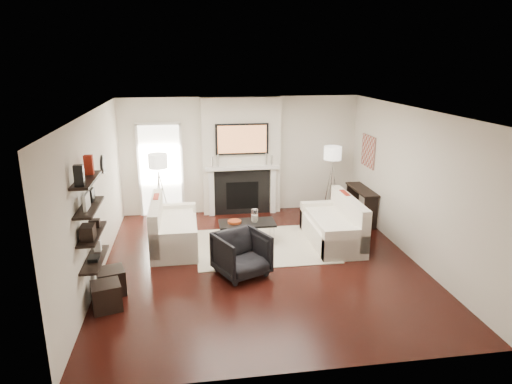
{
  "coord_description": "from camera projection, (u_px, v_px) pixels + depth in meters",
  "views": [
    {
      "loc": [
        -1.2,
        -7.38,
        3.51
      ],
      "look_at": [
        0.0,
        0.6,
        1.15
      ],
      "focal_mm": 32.0,
      "sensor_mm": 36.0,
      "label": 1
    }
  ],
  "objects": [
    {
      "name": "loveseat_left_back",
      "position": [
        157.0,
        221.0,
        8.72
      ],
      "size": [
        0.18,
        1.8,
        0.8
      ],
      "primitive_type": "cube",
      "color": "white",
      "rests_on": "floor"
    },
    {
      "name": "shelf_top",
      "position": [
        86.0,
        180.0,
        6.31
      ],
      "size": [
        0.25,
        1.0,
        0.04
      ],
      "primitive_type": "cube",
      "color": "black",
      "rests_on": "wall_left"
    },
    {
      "name": "lamp_left_post",
      "position": [
        160.0,
        200.0,
        9.82
      ],
      "size": [
        0.02,
        0.02,
        1.2
      ],
      "primitive_type": "cylinder",
      "color": "silver",
      "rests_on": "floor"
    },
    {
      "name": "door_trim_r",
      "position": [
        182.0,
        170.0,
        10.48
      ],
      "size": [
        0.06,
        0.06,
        2.16
      ],
      "primitive_type": "cube",
      "color": "white",
      "rests_on": "floor"
    },
    {
      "name": "firebox",
      "position": [
        242.0,
        195.0,
        10.63
      ],
      "size": [
        0.75,
        0.02,
        0.65
      ],
      "primitive_type": "cube",
      "color": "black",
      "rests_on": "floor"
    },
    {
      "name": "ottoman_far",
      "position": [
        106.0,
        296.0,
        6.62
      ],
      "size": [
        0.49,
        0.49,
        0.4
      ],
      "primitive_type": "cube",
      "rotation": [
        0.0,
        0.0,
        0.26
      ],
      "color": "black",
      "rests_on": "floor"
    },
    {
      "name": "hallway_panel",
      "position": [
        161.0,
        171.0,
        10.44
      ],
      "size": [
        0.9,
        0.02,
        2.1
      ],
      "primitive_type": "cube",
      "color": "white",
      "rests_on": "floor"
    },
    {
      "name": "lamp_left_shade",
      "position": [
        158.0,
        161.0,
        9.58
      ],
      "size": [
        0.4,
        0.4,
        0.3
      ],
      "primitive_type": "cylinder",
      "color": "white",
      "rests_on": "lamp_left_post"
    },
    {
      "name": "candlestick_l_tall",
      "position": [
        218.0,
        161.0,
        10.28
      ],
      "size": [
        0.04,
        0.04,
        0.3
      ],
      "primitive_type": "cylinder",
      "color": "silver",
      "rests_on": "mantel_shelf"
    },
    {
      "name": "mantel_pilaster_l",
      "position": [
        211.0,
        193.0,
        10.48
      ],
      "size": [
        0.12,
        0.08,
        1.1
      ],
      "primitive_type": "cube",
      "color": "white",
      "rests_on": "floor"
    },
    {
      "name": "loveseat_right_arm_s",
      "position": [
        320.0,
        215.0,
        9.75
      ],
      "size": [
        0.85,
        0.18,
        0.6
      ],
      "primitive_type": "cube",
      "color": "white",
      "rests_on": "floor"
    },
    {
      "name": "clock_face",
      "position": [
        104.0,
        164.0,
        8.16
      ],
      "size": [
        0.01,
        0.29,
        0.29
      ],
      "primitive_type": "cylinder",
      "rotation": [
        0.0,
        1.57,
        0.0
      ],
      "color": "white",
      "rests_on": "clock_rim"
    },
    {
      "name": "rug",
      "position": [
        264.0,
        246.0,
        8.91
      ],
      "size": [
        2.6,
        2.0,
        0.01
      ],
      "primitive_type": "cube",
      "color": "beige",
      "rests_on": "floor"
    },
    {
      "name": "pillow_right_charcoal",
      "position": [
        355.0,
        212.0,
        8.63
      ],
      "size": [
        0.1,
        0.4,
        0.4
      ],
      "primitive_type": "cube",
      "color": "black",
      "rests_on": "loveseat_right_cushion"
    },
    {
      "name": "armchair",
      "position": [
        242.0,
        252.0,
        7.63
      ],
      "size": [
        1.02,
        1.0,
        0.81
      ],
      "primitive_type": "imported",
      "rotation": [
        0.0,
        0.0,
        0.43
      ],
      "color": "black",
      "rests_on": "floor"
    },
    {
      "name": "console_leg_n",
      "position": [
        371.0,
        214.0,
        9.68
      ],
      "size": [
        0.3,
        0.04,
        0.71
      ],
      "primitive_type": "cube",
      "color": "black",
      "rests_on": "floor"
    },
    {
      "name": "chimney_breast",
      "position": [
        241.0,
        156.0,
        10.52
      ],
      "size": [
        1.8,
        0.25,
        2.7
      ],
      "primitive_type": "cube",
      "color": "silver",
      "rests_on": "floor"
    },
    {
      "name": "fireplace_surround",
      "position": [
        242.0,
        192.0,
        10.62
      ],
      "size": [
        1.3,
        0.02,
        1.04
      ],
      "primitive_type": "cube",
      "color": "black",
      "rests_on": "floor"
    },
    {
      "name": "lamp_left_leg_c",
      "position": [
        157.0,
        201.0,
        9.72
      ],
      "size": [
        0.14,
        0.22,
        1.23
      ],
      "primitive_type": "cylinder",
      "rotation": [
        0.18,
        0.0,
        2.62
      ],
      "color": "silver",
      "rests_on": "floor"
    },
    {
      "name": "coffee_leg_ne",
      "position": [
        274.0,
        236.0,
        8.9
      ],
      "size": [
        0.02,
        0.02,
        0.38
      ],
      "primitive_type": "cylinder",
      "color": "silver",
      "rests_on": "floor"
    },
    {
      "name": "lamp_right_leg_c",
      "position": [
        330.0,
        190.0,
        10.53
      ],
      "size": [
        0.14,
        0.22,
        1.23
      ],
      "primitive_type": "cylinder",
      "rotation": [
        0.18,
        0.0,
        2.62
      ],
      "color": "silver",
      "rests_on": "floor"
    },
    {
      "name": "loveseat_right_cushion",
      "position": [
        330.0,
        220.0,
        8.93
      ],
      "size": [
        0.63,
        1.44,
        0.1
      ],
      "primitive_type": "cube",
      "color": "white",
      "rests_on": "loveseat_right_base"
    },
    {
      "name": "console_leg_s",
      "position": [
        352.0,
        199.0,
        10.72
      ],
      "size": [
        0.3,
        0.04,
        0.71
      ],
      "primitive_type": "cube",
      "color": "black",
      "rests_on": "floor"
    },
    {
      "name": "decor_wine_rack",
      "position": [
        88.0,
        232.0,
        6.27
      ],
      "size": [
        0.18,
        0.25,
        0.2
      ],
      "primitive_type": "cube",
      "color": "black",
      "rests_on": "shelf_lower"
    },
    {
      "name": "decor_frame_b",
      "position": [
        92.0,
        195.0,
        6.64
      ],
      "size": [
        0.04,
        0.22,
        0.18
      ],
      "primitive_type": "cube",
      "color": "black",
      "rests_on": "shelf_upper"
    },
    {
      "name": "coffee_leg_sw",
      "position": [
        221.0,
        231.0,
        9.18
      ],
      "size": [
        0.02,
        0.02,
        0.38
      ],
      "primitive_type": "cylinder",
      "color": "silver",
      "rests_on": "floor"
    },
    {
      "name": "candlestick_l_short",
      "position": [
        212.0,
        162.0,
        10.27
      ],
      "size": [
        0.04,
        0.04,
        0.24
      ],
      "primitive_type": "cylinder",
      "color": "silver",
      "rests_on": "mantel_shelf"
    },
    {
      "name": "coffee_table",
      "position": [
        247.0,
        223.0,
        8.98
      ],
      "size": [
        1.1,
        0.55,
        0.04
      ],
      "primitive_type": "cube",
      "color": "black",
      "rests_on": "floor"
    },
    {
      "name": "coffee_leg_se",
      "position": [
        270.0,
        228.0,
        9.32
      ],
      "size": [
        0.02,
        0.02,
        0.38
      ],
      "primitive_type": "cylinder",
      "color": "silver",
      "rests_on": "floor"
    },
    {
      "name": "shelf_bottom",
      "position": [
        95.0,
        259.0,
        6.65
      ],
      "size": [
        0.25,
        1.0,
        0.03
      ],
      "primitive_type": "cube",
      "color": "black",
      "rests_on": "wall_left"
    },
    {
      "name": "lamp_left_leg_b",
      "position": [
        158.0,
        198.0,
        9.9
      ],
      "size": [
        0.14,
        0.22,
        1.23
      ],
      "primitive_type": "cylinder",
      "rotation": [
        0.18,
        0.0,
        0.52
      ],
      "color": "silver",
      "rests_on": "floor"
    },
    {
      "name": "mantel_shelf",
      "position": [
        242.0,
        168.0,
        10.4
      ],
      "size": [
        1.7,
        0.18,
        0.07
      ],
      "primitive_type": "cube",
      "color": "white",
      "rests_on": "chimney_breast"
    },
    {
      "name": "lamp_right_leg_a",
      "position": [
        336.0,
        189.0,
        10.64
      ],
      "size": [
        0.25,
        0.02,
        1.23
      ],
      "primitive_type": "cylinder",
      "rotation": [
        0.18,
        0.0,
        4.71
      ],
      "color": "silver",
      "rests_on": "floor"
    },
    {
      "name": "copper_bowl",
      "position": [
        234.0,
        222.0,
        8.93
      ],
      "size": [
        0.27,
        0.27,
        0.05
      ],
      "primitive_type": "cylinder",
      "color": "#CC4F22",
      "rests_on": "coffee_table"
    },
    {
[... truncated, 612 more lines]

